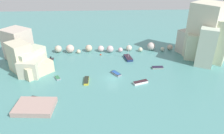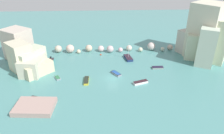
# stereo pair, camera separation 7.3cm
# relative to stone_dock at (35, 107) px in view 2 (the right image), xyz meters

# --- Properties ---
(cove_water) EXTENTS (160.00, 160.00, 0.00)m
(cove_water) POSITION_rel_stone_dock_xyz_m (16.64, 11.61, -0.54)
(cove_water) COLOR teal
(cove_water) RESTS_ON ground
(cliff_headland_left) EXTENTS (22.08, 19.22, 9.28)m
(cliff_headland_left) POSITION_rel_stone_dock_xyz_m (-8.34, 19.39, 2.87)
(cliff_headland_left) COLOR beige
(cliff_headland_left) RESTS_ON ground
(cliff_headland_right) EXTENTS (14.23, 16.58, 16.50)m
(cliff_headland_right) POSITION_rel_stone_dock_xyz_m (44.76, 23.49, 5.58)
(cliff_headland_right) COLOR beige
(cliff_headland_right) RESTS_ON ground
(rock_breakwater) EXTENTS (39.32, 3.77, 2.67)m
(rock_breakwater) POSITION_rel_stone_dock_xyz_m (15.94, 29.33, 0.59)
(rock_breakwater) COLOR #BEB29D
(rock_breakwater) RESTS_ON ground
(stone_dock) EXTENTS (8.29, 6.22, 1.08)m
(stone_dock) POSITION_rel_stone_dock_xyz_m (0.00, 0.00, 0.00)
(stone_dock) COLOR tan
(stone_dock) RESTS_ON ground
(channel_buoy) EXTENTS (0.46, 0.46, 0.46)m
(channel_buoy) POSITION_rel_stone_dock_xyz_m (13.56, 26.32, -0.31)
(channel_buoy) COLOR #E04C28
(channel_buoy) RESTS_ON cove_water
(moored_boat_0) EXTENTS (2.57, 4.66, 5.20)m
(moored_boat_0) POSITION_rel_stone_dock_xyz_m (21.99, 23.11, -0.16)
(moored_boat_0) COLOR navy
(moored_boat_0) RESTS_ON cove_water
(moored_boat_1) EXTENTS (3.15, 1.30, 0.53)m
(moored_boat_1) POSITION_rel_stone_dock_xyz_m (29.50, 16.39, -0.28)
(moored_boat_1) COLOR gray
(moored_boat_1) RESTS_ON cove_water
(moored_boat_2) EXTENTS (1.14, 3.79, 0.54)m
(moored_boat_2) POSITION_rel_stone_dock_xyz_m (9.92, 10.33, -0.27)
(moored_boat_2) COLOR yellow
(moored_boat_2) RESTS_ON cove_water
(moored_boat_3) EXTENTS (2.66, 6.66, 1.44)m
(moored_boat_3) POSITION_rel_stone_dock_xyz_m (-1.22, 20.24, -0.06)
(moored_boat_3) COLOR teal
(moored_boat_3) RESTS_ON cove_water
(moored_boat_4) EXTENTS (2.53, 3.68, 0.53)m
(moored_boat_4) POSITION_rel_stone_dock_xyz_m (-1.55, 2.32, -0.28)
(moored_boat_4) COLOR gold
(moored_boat_4) RESTS_ON cove_water
(moored_boat_5) EXTENTS (2.02, 2.47, 0.45)m
(moored_boat_5) POSITION_rel_stone_dock_xyz_m (2.41, 12.15, -0.32)
(moored_boat_5) COLOR gray
(moored_boat_5) RESTS_ON cove_water
(moored_boat_6) EXTENTS (2.83, 3.30, 0.57)m
(moored_boat_6) POSITION_rel_stone_dock_xyz_m (17.57, 13.57, -0.24)
(moored_boat_6) COLOR gray
(moored_boat_6) RESTS_ON cove_water
(moored_boat_7) EXTENTS (3.86, 2.29, 0.64)m
(moored_boat_7) POSITION_rel_stone_dock_xyz_m (23.33, 8.73, -0.22)
(moored_boat_7) COLOR white
(moored_boat_7) RESTS_ON cove_water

